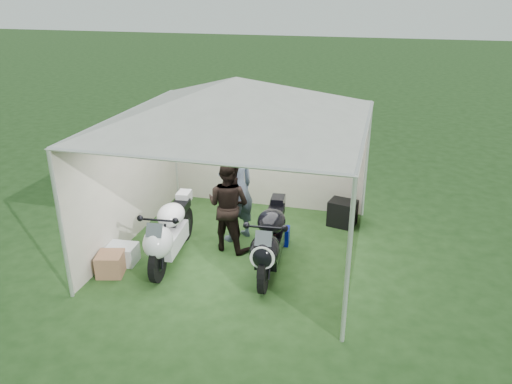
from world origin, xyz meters
TOP-DOWN VIEW (x-y plane):
  - ground at (0.00, 0.00)m, footprint 80.00×80.00m
  - canopy_tent at (-0.00, 0.03)m, footprint 5.66×5.66m
  - motorcycle_white at (-0.99, -0.68)m, footprint 0.56×2.01m
  - motorcycle_black at (0.68, -0.54)m, footprint 0.56×2.06m
  - paddock_stand at (0.61, 0.40)m, footprint 0.44×0.29m
  - person_dark_jacket at (-0.18, 0.02)m, footprint 0.92×0.79m
  - person_blue_jacket at (-0.16, 0.40)m, footprint 0.82×0.87m
  - equipment_box at (1.65, 1.44)m, footprint 0.58×0.50m
  - crate_0 at (-1.75, -0.92)m, footprint 0.50×0.40m
  - crate_1 at (-1.75, -1.29)m, footprint 0.49×0.49m

SIDE VIEW (x-z plane):
  - ground at x=0.00m, z-range 0.00..0.00m
  - paddock_stand at x=0.61m, z-range 0.00..0.31m
  - crate_0 at x=-1.75m, z-range 0.00..0.32m
  - crate_1 at x=-1.75m, z-range 0.00..0.36m
  - equipment_box at x=1.65m, z-range 0.00..0.50m
  - motorcycle_white at x=-0.99m, z-range 0.06..1.05m
  - motorcycle_black at x=0.68m, z-range 0.06..1.07m
  - person_dark_jacket at x=-0.18m, z-range 0.00..1.64m
  - person_blue_jacket at x=-0.16m, z-range 0.00..2.01m
  - canopy_tent at x=0.00m, z-range 1.08..4.08m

